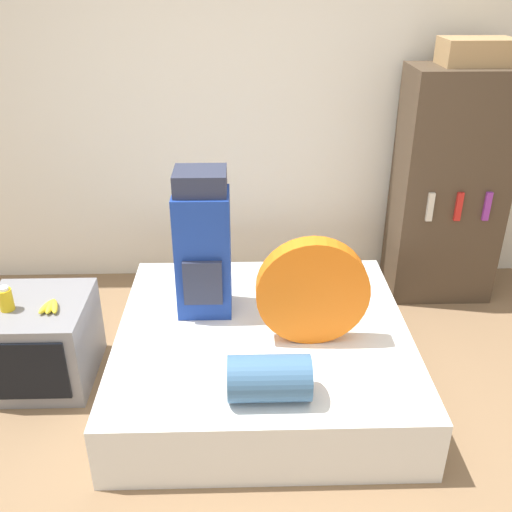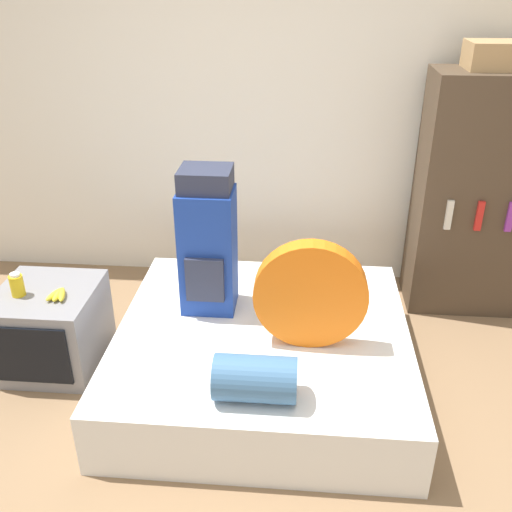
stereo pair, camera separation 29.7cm
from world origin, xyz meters
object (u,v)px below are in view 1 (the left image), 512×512
tent_bag (312,291)px  backpack (203,246)px  canister (6,299)px  sleeping_roll (269,378)px  television (42,341)px  bookshelf (449,188)px  cardboard_box (477,52)px

tent_bag → backpack: bearing=151.1°
backpack → canister: bearing=-168.7°
sleeping_roll → canister: bearing=157.6°
television → bookshelf: (2.56, 0.93, 0.55)m
backpack → canister: (-1.05, -0.21, -0.20)m
sleeping_roll → cardboard_box: size_ratio=0.88×
canister → cardboard_box: 3.11m
sleeping_roll → canister: size_ratio=2.75×
cardboard_box → sleeping_roll: bearing=-130.5°
bookshelf → cardboard_box: size_ratio=3.65×
sleeping_roll → television: bearing=153.9°
sleeping_roll → canister: (-1.39, 0.57, 0.10)m
tent_bag → sleeping_roll: (-0.24, -0.46, -0.19)m
cardboard_box → bookshelf: bearing=-158.3°
sleeping_roll → cardboard_box: bearing=49.5°
tent_bag → television: tent_bag is taller
television → canister: size_ratio=4.21×
backpack → cardboard_box: (1.68, 0.79, 0.92)m
sleeping_roll → cardboard_box: (1.34, 1.57, 1.22)m
canister → bookshelf: bookshelf is taller
canister → cardboard_box: cardboard_box is taller
television → bookshelf: 2.78m
backpack → sleeping_roll: (0.33, -0.78, -0.30)m
tent_bag → cardboard_box: cardboard_box is taller
sleeping_roll → bookshelf: size_ratio=0.24×
tent_bag → cardboard_box: bearing=45.4°
sleeping_roll → cardboard_box: cardboard_box is taller
television → backpack: bearing=9.8°
television → cardboard_box: cardboard_box is taller
canister → cardboard_box: (2.73, 1.00, 1.12)m
backpack → television: 1.07m
backpack → tent_bag: size_ratio=1.43×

